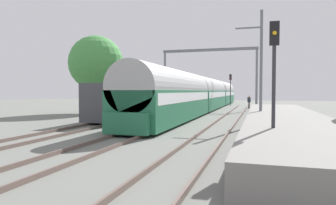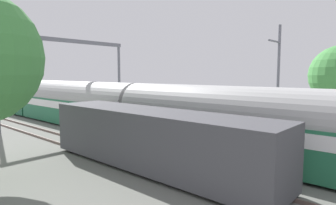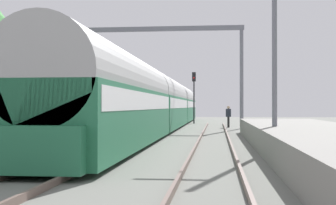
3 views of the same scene
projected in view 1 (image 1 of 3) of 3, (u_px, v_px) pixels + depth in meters
name	position (u px, v px, depth m)	size (l,w,h in m)	color
ground	(155.00, 128.00, 19.13)	(120.00, 120.00, 0.00)	slate
track_far_west	(99.00, 124.00, 20.28)	(1.52, 60.00, 0.16)	#6A564E
track_west	(155.00, 126.00, 19.12)	(1.52, 60.00, 0.16)	#6A564E
track_east	(219.00, 129.00, 17.97)	(1.52, 60.00, 0.16)	#6A564E
platform	(285.00, 121.00, 18.77)	(4.40, 28.00, 0.90)	gray
passenger_train	(207.00, 94.00, 38.40)	(2.93, 49.20, 3.82)	#236B47
freight_car	(135.00, 101.00, 26.28)	(2.80, 13.00, 2.70)	#47474C
person_crossing	(249.00, 101.00, 39.92)	(0.43, 0.29, 1.73)	black
railway_signal_near	(274.00, 68.00, 11.51)	(0.36, 0.30, 4.95)	#2D2D33
railway_signal_far	(230.00, 85.00, 48.49)	(0.36, 0.30, 5.03)	#2D2D33
catenary_gantry	(209.00, 66.00, 39.40)	(12.43, 0.28, 7.86)	slate
catenary_pole_east_mid	(260.00, 65.00, 21.28)	(1.90, 0.20, 8.00)	slate
tree_west_background	(96.00, 63.00, 32.06)	(5.76, 5.76, 8.19)	#4C3826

